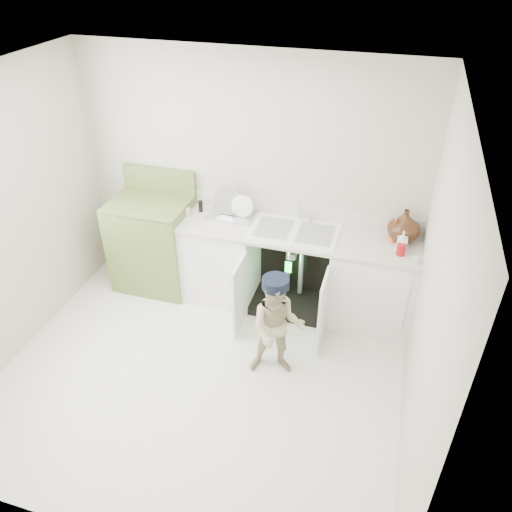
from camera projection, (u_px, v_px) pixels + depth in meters
The scene contains 5 objects.
ground at pixel (201, 374), 4.48m from camera, with size 3.50×3.50×0.00m, color beige.
room_shell at pixel (190, 259), 3.79m from camera, with size 6.00×5.50×1.26m.
counter_run at pixel (295, 268), 5.05m from camera, with size 2.44×1.02×1.21m.
avocado_stove at pixel (154, 242), 5.37m from camera, with size 0.81×0.65×1.26m.
repair_worker at pixel (277, 327), 4.25m from camera, with size 0.56×0.85×1.01m.
Camera 1 is at (1.37, -2.86, 3.38)m, focal length 35.00 mm.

